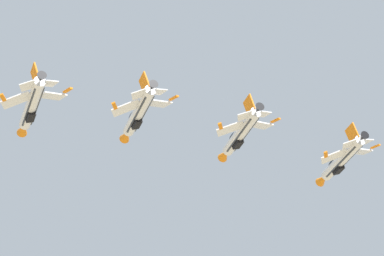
{
  "coord_description": "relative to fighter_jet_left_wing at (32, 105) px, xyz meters",
  "views": [
    {
      "loc": [
        -3.25,
        -2.82,
        1.47
      ],
      "look_at": [
        -15.88,
        114.78,
        74.94
      ],
      "focal_mm": 86.7,
      "sensor_mm": 36.0,
      "label": 1
    }
  ],
  "objects": [
    {
      "name": "fighter_jet_left_wing",
      "position": [
        0.0,
        0.0,
        0.0
      ],
      "size": [
        10.28,
        15.05,
        4.82
      ],
      "rotation": [
        0.0,
        -0.34,
        0.43
      ],
      "color": "white"
    },
    {
      "name": "fighter_jet_left_outer",
      "position": [
        29.11,
        13.0,
        1.31
      ],
      "size": [
        10.32,
        15.05,
        4.68
      ],
      "rotation": [
        0.0,
        -0.3,
        0.43
      ],
      "color": "white"
    },
    {
      "name": "fighter_jet_right_outer",
      "position": [
        44.58,
        21.3,
        0.46
      ],
      "size": [
        10.28,
        15.05,
        4.81
      ],
      "rotation": [
        0.0,
        -0.34,
        0.43
      ],
      "color": "white"
    },
    {
      "name": "fighter_jet_right_wing",
      "position": [
        14.46,
        5.94,
        1.54
      ],
      "size": [
        10.26,
        15.05,
        4.86
      ],
      "rotation": [
        0.0,
        -0.35,
        0.43
      ],
      "color": "white"
    }
  ]
}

